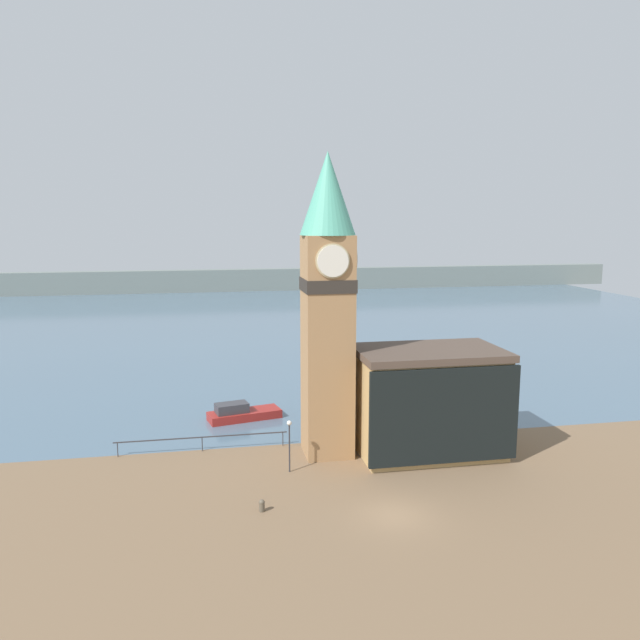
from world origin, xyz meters
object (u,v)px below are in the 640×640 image
pier_building (429,401)px  boat_near (241,413)px  mooring_bollard_near (262,505)px  lamp_post (289,436)px  clock_tower (328,298)px

pier_building → boat_near: bearing=142.0°
pier_building → boat_near: (-12.77, 9.97, -3.28)m
pier_building → boat_near: pier_building is taller
boat_near → mooring_bollard_near: 16.96m
lamp_post → boat_near: bearing=102.1°
clock_tower → pier_building: 10.39m
clock_tower → lamp_post: 9.71m
clock_tower → mooring_bollard_near: 14.68m
mooring_bollard_near → boat_near: bearing=90.4°
mooring_bollard_near → lamp_post: lamp_post is taller
clock_tower → pier_building: size_ratio=2.03×
boat_near → mooring_bollard_near: size_ratio=8.73×
clock_tower → boat_near: 14.95m
pier_building → mooring_bollard_near: pier_building is taller
mooring_bollard_near → lamp_post: (2.36, 5.33, 2.13)m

